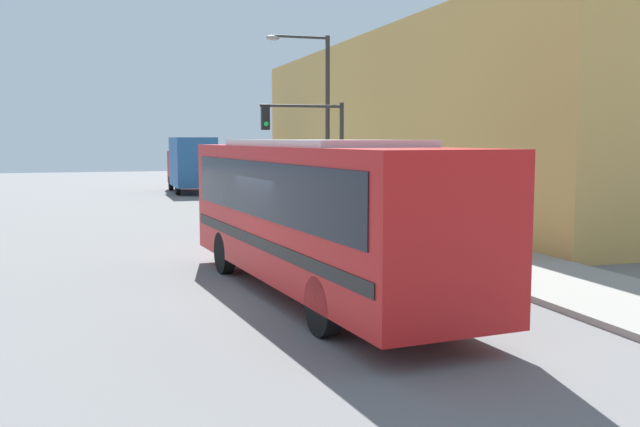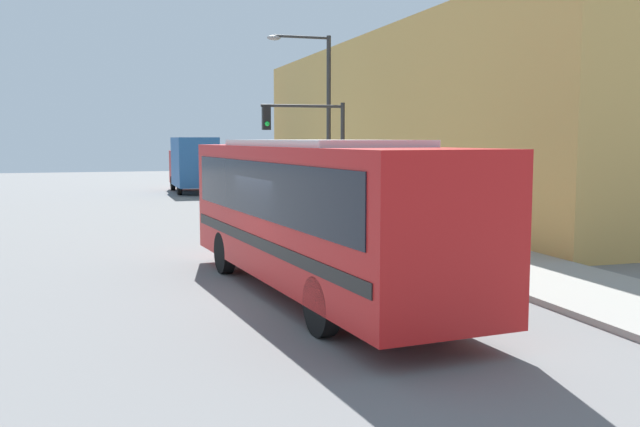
{
  "view_description": "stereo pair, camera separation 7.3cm",
  "coord_description": "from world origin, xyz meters",
  "px_view_note": "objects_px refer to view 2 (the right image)",
  "views": [
    {
      "loc": [
        -3.84,
        -14.34,
        3.3
      ],
      "look_at": [
        1.56,
        2.73,
        1.42
      ],
      "focal_mm": 40.0,
      "sensor_mm": 36.0,
      "label": 1
    },
    {
      "loc": [
        -3.77,
        -14.36,
        3.3
      ],
      "look_at": [
        1.56,
        2.73,
        1.42
      ],
      "focal_mm": 40.0,
      "sensor_mm": 36.0,
      "label": 2
    }
  ],
  "objects_px": {
    "fire_hydrant": "(442,243)",
    "pedestrian_near_corner": "(383,197)",
    "traffic_light_pole": "(312,139)",
    "street_lamp": "(321,109)",
    "city_bus": "(317,206)",
    "parking_meter": "(346,199)",
    "delivery_truck": "(193,163)"
  },
  "relations": [
    {
      "from": "traffic_light_pole",
      "to": "pedestrian_near_corner",
      "type": "xyz_separation_m",
      "value": [
        2.85,
        -0.14,
        -2.29
      ]
    },
    {
      "from": "parking_meter",
      "to": "pedestrian_near_corner",
      "type": "relative_size",
      "value": 0.78
    },
    {
      "from": "traffic_light_pole",
      "to": "pedestrian_near_corner",
      "type": "height_order",
      "value": "traffic_light_pole"
    },
    {
      "from": "fire_hydrant",
      "to": "delivery_truck",
      "type": "bearing_deg",
      "value": 97.05
    },
    {
      "from": "delivery_truck",
      "to": "traffic_light_pole",
      "type": "relative_size",
      "value": 1.47
    },
    {
      "from": "delivery_truck",
      "to": "pedestrian_near_corner",
      "type": "bearing_deg",
      "value": -74.36
    },
    {
      "from": "city_bus",
      "to": "fire_hydrant",
      "type": "bearing_deg",
      "value": 29.8
    },
    {
      "from": "street_lamp",
      "to": "parking_meter",
      "type": "bearing_deg",
      "value": -88.04
    },
    {
      "from": "parking_meter",
      "to": "city_bus",
      "type": "bearing_deg",
      "value": -112.22
    },
    {
      "from": "city_bus",
      "to": "parking_meter",
      "type": "distance_m",
      "value": 12.03
    },
    {
      "from": "traffic_light_pole",
      "to": "parking_meter",
      "type": "height_order",
      "value": "traffic_light_pole"
    },
    {
      "from": "delivery_truck",
      "to": "fire_hydrant",
      "type": "distance_m",
      "value": 26.99
    },
    {
      "from": "street_lamp",
      "to": "delivery_truck",
      "type": "bearing_deg",
      "value": 101.35
    },
    {
      "from": "city_bus",
      "to": "traffic_light_pole",
      "type": "distance_m",
      "value": 12.48
    },
    {
      "from": "city_bus",
      "to": "street_lamp",
      "type": "distance_m",
      "value": 14.88
    },
    {
      "from": "street_lamp",
      "to": "city_bus",
      "type": "bearing_deg",
      "value": -107.65
    },
    {
      "from": "fire_hydrant",
      "to": "parking_meter",
      "type": "height_order",
      "value": "parking_meter"
    },
    {
      "from": "city_bus",
      "to": "parking_meter",
      "type": "height_order",
      "value": "city_bus"
    },
    {
      "from": "traffic_light_pole",
      "to": "delivery_truck",
      "type": "bearing_deg",
      "value": 97.08
    },
    {
      "from": "parking_meter",
      "to": "street_lamp",
      "type": "distance_m",
      "value": 4.49
    },
    {
      "from": "traffic_light_pole",
      "to": "street_lamp",
      "type": "relative_size",
      "value": 0.62
    },
    {
      "from": "fire_hydrant",
      "to": "street_lamp",
      "type": "bearing_deg",
      "value": 90.52
    },
    {
      "from": "traffic_light_pole",
      "to": "fire_hydrant",
      "type": "bearing_deg",
      "value": -83.0
    },
    {
      "from": "fire_hydrant",
      "to": "street_lamp",
      "type": "relative_size",
      "value": 0.09
    },
    {
      "from": "traffic_light_pole",
      "to": "parking_meter",
      "type": "bearing_deg",
      "value": -36.76
    },
    {
      "from": "city_bus",
      "to": "street_lamp",
      "type": "height_order",
      "value": "street_lamp"
    },
    {
      "from": "fire_hydrant",
      "to": "pedestrian_near_corner",
      "type": "bearing_deg",
      "value": 78.2
    },
    {
      "from": "traffic_light_pole",
      "to": "pedestrian_near_corner",
      "type": "bearing_deg",
      "value": -2.79
    },
    {
      "from": "city_bus",
      "to": "pedestrian_near_corner",
      "type": "relative_size",
      "value": 6.27
    },
    {
      "from": "city_bus",
      "to": "fire_hydrant",
      "type": "height_order",
      "value": "city_bus"
    },
    {
      "from": "fire_hydrant",
      "to": "pedestrian_near_corner",
      "type": "distance_m",
      "value": 8.75
    },
    {
      "from": "parking_meter",
      "to": "pedestrian_near_corner",
      "type": "height_order",
      "value": "pedestrian_near_corner"
    }
  ]
}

